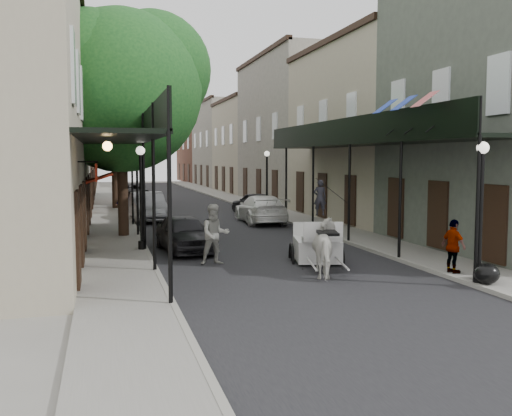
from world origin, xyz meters
TOP-DOWN VIEW (x-y plane):
  - ground at (0.00, 0.00)m, footprint 140.00×140.00m
  - road at (0.00, 20.00)m, footprint 8.00×90.00m
  - sidewalk_left at (-5.00, 20.00)m, footprint 2.20×90.00m
  - sidewalk_right at (5.00, 20.00)m, footprint 2.20×90.00m
  - building_row_left at (-8.60, 30.00)m, footprint 5.00×80.00m
  - building_row_right at (8.60, 30.00)m, footprint 5.00×80.00m
  - gallery_left at (-4.79, 6.98)m, footprint 2.20×18.05m
  - gallery_right at (4.79, 6.98)m, footprint 2.20×18.05m
  - tree_near at (-4.20, 10.18)m, footprint 7.31×6.80m
  - tree_far at (-4.25, 24.18)m, footprint 6.45×6.00m
  - lamppost_right_near at (4.10, -2.00)m, footprint 0.32×0.32m
  - lamppost_left at (-4.10, 6.00)m, footprint 0.32×0.32m
  - lamppost_right_far at (4.10, 18.00)m, footprint 0.32×0.32m
  - horse at (0.81, 0.38)m, footprint 1.30×2.09m
  - carriage at (1.38, 2.87)m, footprint 2.00×2.66m
  - pedestrian_walking at (-2.00, 3.00)m, footprint 0.98×0.78m
  - pedestrian_sidewalk_left at (-4.20, 19.73)m, footprint 1.13×0.84m
  - pedestrian_sidewalk_right at (4.20, -0.72)m, footprint 0.49×0.95m
  - car_left_near at (-2.60, 5.78)m, footprint 1.94×4.09m
  - car_left_mid at (-3.07, 16.54)m, footprint 1.87×4.80m
  - car_left_far at (-2.77, 33.59)m, footprint 2.16×4.58m
  - car_right_near at (2.60, 14.00)m, footprint 2.24×5.12m
  - car_right_far at (3.60, 19.00)m, footprint 2.44×4.16m
  - trash_bags at (4.32, -2.03)m, footprint 0.91×1.06m

SIDE VIEW (x-z plane):
  - ground at x=0.00m, z-range 0.00..0.00m
  - road at x=0.00m, z-range 0.00..0.01m
  - sidewalk_left at x=-5.00m, z-range 0.00..0.12m
  - sidewalk_right at x=5.00m, z-range 0.00..0.12m
  - trash_bags at x=4.32m, z-range 0.10..0.66m
  - car_left_far at x=-2.77m, z-range 0.00..1.26m
  - car_right_far at x=3.60m, z-range 0.00..1.33m
  - car_left_near at x=-2.60m, z-range 0.00..1.35m
  - car_right_near at x=2.60m, z-range 0.00..1.46m
  - car_left_mid at x=-3.07m, z-range 0.00..1.56m
  - horse at x=0.81m, z-range 0.00..1.64m
  - pedestrian_sidewalk_right at x=4.20m, z-range 0.12..1.67m
  - pedestrian_sidewalk_left at x=-4.20m, z-range 0.12..1.69m
  - pedestrian_walking at x=-2.00m, z-range 0.00..1.94m
  - carriage at x=1.38m, z-range -0.31..2.44m
  - lamppost_right_near at x=4.10m, z-range 0.19..3.90m
  - lamppost_left at x=-4.10m, z-range 0.19..3.90m
  - lamppost_right_far at x=4.10m, z-range 0.19..3.90m
  - gallery_left at x=-4.79m, z-range 1.61..6.49m
  - gallery_right at x=4.79m, z-range 1.61..6.49m
  - building_row_left at x=-8.60m, z-range 0.00..10.50m
  - building_row_right at x=8.60m, z-range 0.00..10.50m
  - tree_far at x=-4.25m, z-range 1.53..10.14m
  - tree_near at x=-4.20m, z-range 1.67..11.30m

